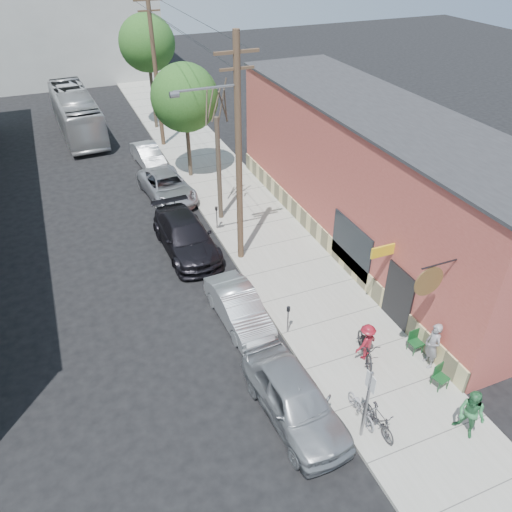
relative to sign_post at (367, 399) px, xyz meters
name	(u,v)px	position (x,y,z in m)	size (l,w,h in m)	color
ground	(233,351)	(-2.35, 5.08, -1.83)	(120.00, 120.00, 0.00)	black
sidewalk	(236,201)	(1.90, 16.08, -1.76)	(4.50, 58.00, 0.15)	#9C9B90
cafe_building	(373,178)	(6.64, 10.07, 1.47)	(6.60, 20.20, 6.61)	#AA483F
end_cap_building	(57,14)	(-4.35, 47.08, 4.17)	(18.00, 8.00, 12.00)	#ABABA6
sign_post	(367,399)	(0.00, 0.00, 0.00)	(0.07, 0.45, 2.80)	slate
parking_meter_near	(288,315)	(-0.10, 5.10, -0.85)	(0.14, 0.14, 1.24)	slate
parking_meter_far	(217,214)	(-0.10, 13.56, -0.85)	(0.14, 0.14, 1.24)	slate
utility_pole_near	(237,152)	(0.04, 10.68, 3.58)	(3.57, 0.28, 10.00)	#503A28
utility_pole_far	(155,68)	(0.10, 26.00, 3.51)	(1.80, 0.28, 10.00)	#503A28
tree_bare	(219,170)	(0.45, 14.57, 1.06)	(0.24, 0.24, 5.48)	#44392C
tree_leafy_mid	(185,98)	(0.45, 20.32, 3.11)	(3.89, 3.89, 6.75)	#44392C
tree_leafy_far	(147,43)	(0.45, 29.67, 4.35)	(3.93, 3.93, 8.02)	#44392C
patio_chair_a	(416,343)	(3.79, 2.35, -1.24)	(0.50, 0.50, 0.88)	#11401C
patio_chair_b	(441,378)	(3.52, 0.64, -1.24)	(0.50, 0.50, 0.88)	#11401C
patron_grey	(433,345)	(3.85, 1.63, -0.75)	(0.68, 0.44, 1.85)	gray
patron_green	(471,414)	(3.03, -1.17, -0.79)	(0.87, 0.68, 1.79)	#2D703F
cyclist	(366,342)	(1.92, 2.81, -0.93)	(0.98, 0.56, 1.51)	maroon
cyclist_bike	(366,347)	(1.92, 2.81, -1.18)	(0.67, 1.91, 1.00)	black
parked_bike_a	(379,420)	(0.58, -0.02, -1.20)	(0.45, 1.59, 0.96)	black
parked_bike_b	(361,408)	(0.35, 0.60, -1.27)	(0.54, 1.55, 0.82)	gray
car_0	(295,399)	(-1.55, 1.56, -1.01)	(1.93, 4.80, 1.64)	#A0A3A7
car_1	(239,307)	(-1.55, 6.58, -1.14)	(1.47, 4.22, 1.39)	silver
car_2	(186,236)	(-2.08, 12.38, -1.03)	(2.25, 5.55, 1.61)	black
car_3	(167,186)	(-1.55, 18.18, -1.13)	(2.33, 5.05, 1.40)	#A1A2A8
car_4	(148,155)	(-1.55, 23.18, -1.18)	(1.38, 3.96, 1.30)	#B4B8BD
bus	(76,113)	(-5.10, 31.11, -0.32)	(2.55, 10.88, 3.03)	silver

